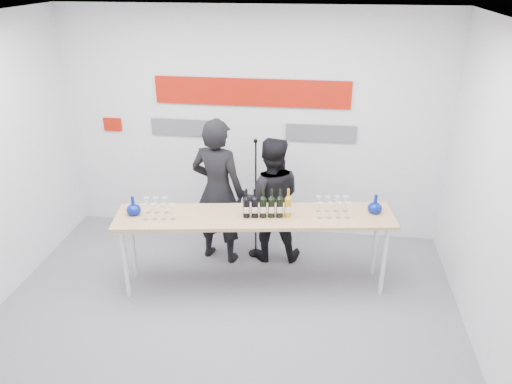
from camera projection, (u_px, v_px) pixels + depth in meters
ground at (225, 316)px, 5.33m from camera, size 5.00×5.00×0.00m
back_wall at (252, 126)px, 6.50m from camera, size 5.00×0.04×3.00m
signage at (247, 103)px, 6.35m from camera, size 3.38×0.02×0.79m
tasting_table at (255, 221)px, 5.50m from camera, size 3.11×1.07×0.92m
wine_bottles at (267, 203)px, 5.36m from camera, size 0.53×0.15×0.33m
decanter_left at (133, 205)px, 5.45m from camera, size 0.16×0.16×0.21m
decanter_right at (375, 204)px, 5.49m from camera, size 0.16×0.16×0.21m
glasses_left at (158, 209)px, 5.41m from camera, size 0.38×0.25×0.18m
glasses_right at (333, 207)px, 5.45m from camera, size 0.38×0.27×0.18m
presenter_left at (218, 192)px, 6.03m from camera, size 0.76×0.59×1.84m
presenter_right at (271, 200)px, 6.11m from camera, size 0.83×0.68×1.59m
mic_stand at (256, 221)px, 6.27m from camera, size 0.18×0.18×1.58m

